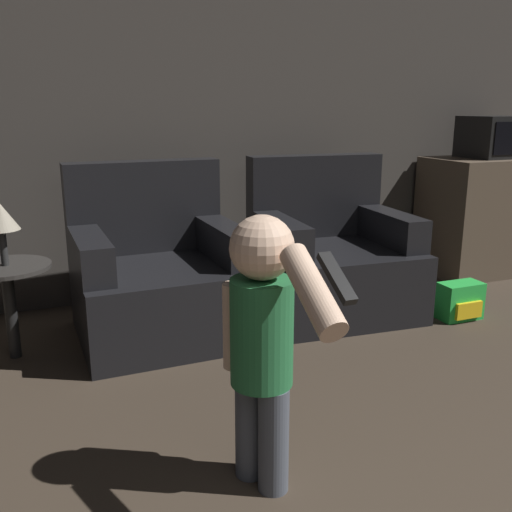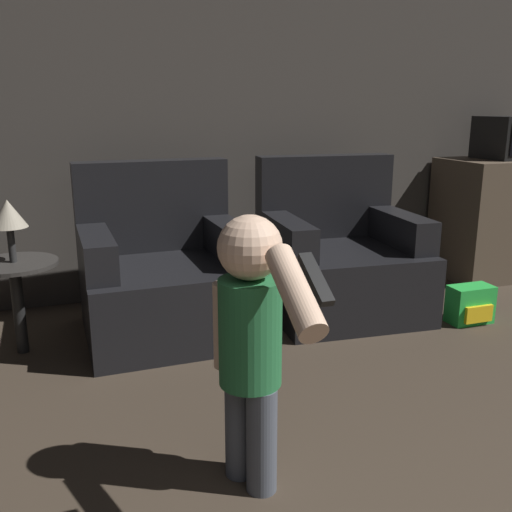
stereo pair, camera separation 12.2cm
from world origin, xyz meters
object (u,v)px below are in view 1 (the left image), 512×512
armchair_right (331,259)px  person_toddler (263,333)px  armchair_left (158,278)px  toy_backpack (460,301)px  lamp (0,217)px  microwave (496,137)px

armchair_right → person_toddler: bearing=-121.9°
armchair_left → toy_backpack: (1.74, -0.47, -0.21)m
armchair_left → person_toddler: bearing=-90.2°
lamp → toy_backpack: bearing=-9.4°
toy_backpack → person_toddler: bearing=-149.6°
lamp → microwave: bearing=6.3°
armchair_left → armchair_right: same height
person_toddler → armchair_left: bearing=-21.4°
toy_backpack → lamp: size_ratio=0.82×
toy_backpack → microwave: size_ratio=0.56×
armchair_left → toy_backpack: bearing=-16.5°
armchair_right → toy_backpack: 0.82m
microwave → armchair_left: bearing=-173.1°
person_toddler → lamp: size_ratio=2.92×
armchair_right → toy_backpack: bearing=-32.5°
person_toddler → toy_backpack: 2.03m
armchair_right → person_toddler: 1.84m
armchair_left → toy_backpack: 1.81m
person_toddler → lamp: bearing=6.9°
person_toddler → toy_backpack: size_ratio=3.58×
person_toddler → toy_backpack: (1.71, 1.01, -0.44)m
armchair_left → microwave: bearing=5.6°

